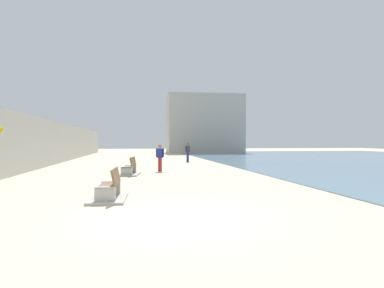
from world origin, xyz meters
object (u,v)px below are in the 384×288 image
(person_standing, at_px, (188,151))
(bench_far, at_px, (129,171))
(bench_near, at_px, (109,192))
(person_walking, at_px, (160,156))

(person_standing, bearing_deg, bench_far, -113.65)
(bench_near, relative_size, person_standing, 1.25)
(person_walking, distance_m, person_standing, 9.62)
(bench_near, bearing_deg, bench_far, 86.75)
(bench_near, relative_size, person_walking, 1.31)
(bench_near, bearing_deg, person_standing, 74.36)
(bench_near, relative_size, bench_far, 0.96)
(bench_far, relative_size, person_walking, 1.35)
(person_walking, bearing_deg, bench_far, -132.27)
(bench_far, height_order, person_walking, person_walking)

